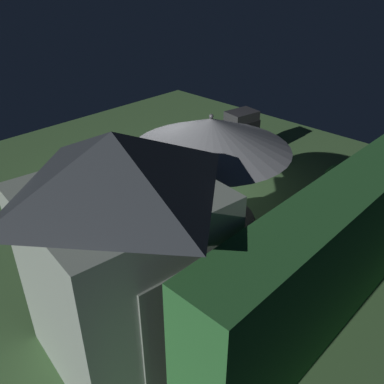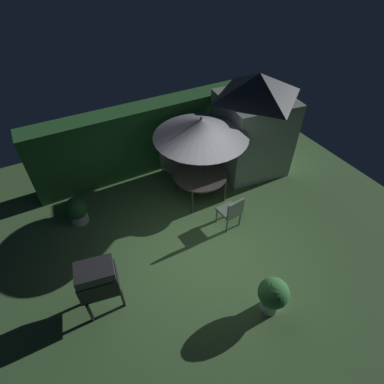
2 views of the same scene
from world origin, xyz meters
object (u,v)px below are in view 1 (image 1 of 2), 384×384
at_px(chair_near_shed, 148,202).
at_px(patio_table, 209,219).
at_px(chair_far_side, 281,248).
at_px(patio_umbrella, 211,134).
at_px(bbq_grill, 241,126).
at_px(potted_plant_by_shed, 337,181).
at_px(potted_plant_by_grill, 100,157).
at_px(garden_shed, 124,253).

bearing_deg(chair_near_shed, patio_table, 95.61).
bearing_deg(chair_far_side, chair_near_shed, -78.39).
relative_size(patio_table, patio_umbrella, 0.58).
relative_size(bbq_grill, potted_plant_by_shed, 1.65).
bearing_deg(potted_plant_by_grill, potted_plant_by_shed, 123.48).
xyz_separation_m(patio_umbrella, potted_plant_by_grill, (-0.40, -3.44, -1.60)).
relative_size(patio_table, potted_plant_by_grill, 1.63).
distance_m(bbq_grill, chair_near_shed, 3.34).
bearing_deg(patio_umbrella, bbq_grill, -149.58).
bearing_deg(chair_near_shed, bbq_grill, -170.40).
height_order(garden_shed, patio_umbrella, garden_shed).
xyz_separation_m(patio_table, potted_plant_by_shed, (-3.07, 0.60, -0.31)).
distance_m(chair_near_shed, chair_far_side, 2.42).
distance_m(patio_table, patio_umbrella, 1.40).
xyz_separation_m(garden_shed, potted_plant_by_grill, (-2.34, -3.95, -0.94)).
height_order(patio_table, bbq_grill, bbq_grill).
height_order(bbq_grill, chair_far_side, bbq_grill).
bearing_deg(bbq_grill, potted_plant_by_grill, -30.06).
height_order(chair_far_side, potted_plant_by_grill, chair_far_side).
bearing_deg(potted_plant_by_grill, patio_table, 83.38).
distance_m(bbq_grill, chair_far_side, 4.05).
bearing_deg(chair_near_shed, chair_far_side, 101.61).
distance_m(chair_near_shed, potted_plant_by_shed, 3.72).
distance_m(patio_umbrella, bbq_grill, 3.86).
relative_size(garden_shed, patio_table, 2.05).
bearing_deg(chair_far_side, potted_plant_by_shed, -170.11).
bearing_deg(patio_table, potted_plant_by_grill, -96.62).
xyz_separation_m(garden_shed, potted_plant_by_shed, (-5.02, 0.10, -1.05)).
height_order(bbq_grill, chair_near_shed, bbq_grill).
relative_size(garden_shed, chair_far_side, 3.13).
relative_size(potted_plant_by_shed, potted_plant_by_grill, 0.86).
height_order(bbq_grill, potted_plant_by_shed, bbq_grill).
bearing_deg(patio_umbrella, potted_plant_by_shed, 168.88).
xyz_separation_m(chair_near_shed, chair_far_side, (-0.49, 2.37, 0.00)).
bearing_deg(garden_shed, patio_table, -165.34).
bearing_deg(bbq_grill, potted_plant_by_shed, 88.26).
xyz_separation_m(garden_shed, patio_umbrella, (-1.94, -0.51, 0.66)).
height_order(patio_umbrella, bbq_grill, patio_umbrella).
relative_size(patio_table, bbq_grill, 1.15).
bearing_deg(chair_far_side, bbq_grill, -133.62).
height_order(chair_near_shed, chair_far_side, same).
bearing_deg(chair_far_side, garden_shed, -13.88).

